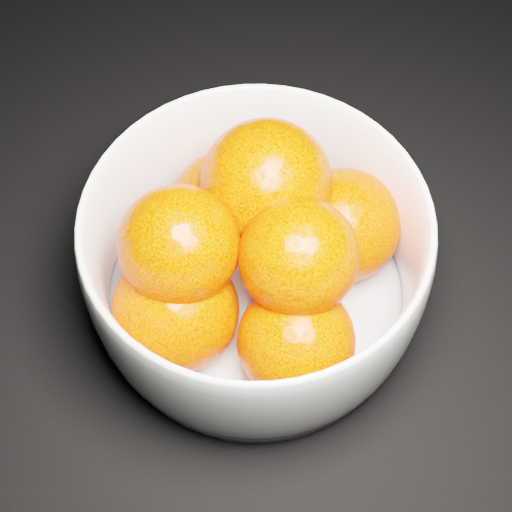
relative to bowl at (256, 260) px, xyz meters
The scene contains 2 objects.
bowl is the anchor object (origin of this frame).
orange_pile 0.01m from the bowl, 63.59° to the right, with size 0.18×0.20×0.13m.
Camera 1 is at (-0.12, -0.22, 0.47)m, focal length 50.00 mm.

